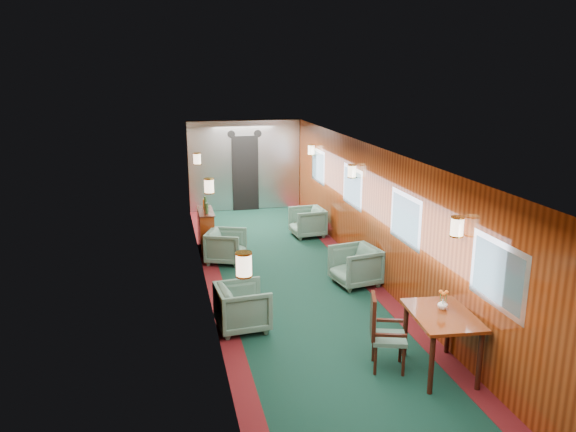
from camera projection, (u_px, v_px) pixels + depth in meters
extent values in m
plane|color=black|center=(297.00, 290.00, 9.70)|extent=(12.00, 12.00, 0.00)
cube|color=white|center=(297.00, 155.00, 9.10)|extent=(3.00, 12.00, 0.10)
cube|color=white|center=(297.00, 154.00, 9.09)|extent=(1.20, 12.00, 0.06)
cube|color=maroon|center=(244.00, 165.00, 15.05)|extent=(3.00, 0.10, 2.40)
cube|color=maroon|center=(207.00, 229.00, 9.07)|extent=(0.10, 12.00, 2.40)
cube|color=maroon|center=(381.00, 218.00, 9.71)|extent=(0.10, 12.00, 2.40)
cube|color=#470E11|center=(218.00, 297.00, 9.41)|extent=(0.30, 12.00, 0.01)
cube|color=#470E11|center=(370.00, 283.00, 9.98)|extent=(0.30, 12.00, 0.01)
cube|color=#B8BBC0|center=(245.00, 165.00, 14.97)|extent=(2.98, 0.12, 2.38)
cube|color=black|center=(245.00, 173.00, 14.95)|extent=(0.70, 0.06, 2.00)
cylinder|color=black|center=(231.00, 134.00, 14.62)|extent=(0.20, 0.04, 0.20)
cylinder|color=black|center=(258.00, 133.00, 14.76)|extent=(0.20, 0.04, 0.20)
cube|color=silver|center=(498.00, 275.00, 6.34)|extent=(0.02, 1.10, 0.80)
cube|color=#49646D|center=(497.00, 275.00, 6.34)|extent=(0.01, 0.96, 0.66)
cube|color=silver|center=(405.00, 219.00, 8.70)|extent=(0.02, 1.10, 0.80)
cube|color=#49646D|center=(405.00, 219.00, 8.70)|extent=(0.01, 0.96, 0.66)
cube|color=silver|center=(352.00, 187.00, 11.06)|extent=(0.02, 1.10, 0.80)
cube|color=#49646D|center=(352.00, 187.00, 11.06)|extent=(0.01, 0.96, 0.66)
cube|color=silver|center=(318.00, 166.00, 13.42)|extent=(0.02, 1.10, 0.80)
cube|color=#49646D|center=(318.00, 166.00, 13.41)|extent=(0.01, 0.96, 0.66)
cylinder|color=#FFEBC6|center=(244.00, 265.00, 5.64)|extent=(0.16, 0.16, 0.24)
cylinder|color=gold|center=(244.00, 276.00, 5.67)|extent=(0.17, 0.17, 0.02)
cylinder|color=#FFEBC6|center=(457.00, 227.00, 6.99)|extent=(0.16, 0.16, 0.24)
cylinder|color=gold|center=(456.00, 236.00, 7.02)|extent=(0.17, 0.17, 0.02)
cylinder|color=#FFEBC6|center=(209.00, 186.00, 9.41)|extent=(0.16, 0.16, 0.24)
cylinder|color=gold|center=(209.00, 193.00, 9.44)|extent=(0.17, 0.17, 0.02)
cylinder|color=#FFEBC6|center=(352.00, 171.00, 10.76)|extent=(0.16, 0.16, 0.24)
cylinder|color=gold|center=(352.00, 177.00, 10.79)|extent=(0.17, 0.17, 0.02)
cylinder|color=#FFEBC6|center=(197.00, 159.00, 12.24)|extent=(0.16, 0.16, 0.24)
cylinder|color=gold|center=(197.00, 164.00, 12.27)|extent=(0.17, 0.17, 0.02)
cylinder|color=#FFEBC6|center=(311.00, 150.00, 13.59)|extent=(0.16, 0.16, 0.24)
cylinder|color=gold|center=(311.00, 155.00, 13.62)|extent=(0.17, 0.17, 0.02)
cube|color=maroon|center=(443.00, 315.00, 6.89)|extent=(0.83, 1.12, 0.04)
cylinder|color=#33140B|center=(431.00, 365.00, 6.52)|extent=(0.06, 0.06, 0.75)
cylinder|color=#33140B|center=(480.00, 361.00, 6.59)|extent=(0.06, 0.06, 0.75)
cylinder|color=#33140B|center=(405.00, 330.00, 7.39)|extent=(0.06, 0.06, 0.75)
cylinder|color=#33140B|center=(448.00, 327.00, 7.47)|extent=(0.06, 0.06, 0.75)
cube|color=#1C433A|center=(389.00, 338.00, 7.06)|extent=(0.52, 0.52, 0.05)
cube|color=#33140B|center=(373.00, 316.00, 7.01)|extent=(0.16, 0.38, 0.55)
cube|color=#1C433A|center=(375.00, 320.00, 7.02)|extent=(0.10, 0.28, 0.33)
cube|color=#33140B|center=(391.00, 335.00, 6.83)|extent=(0.38, 0.16, 0.04)
cube|color=#33140B|center=(388.00, 320.00, 7.23)|extent=(0.38, 0.16, 0.04)
cylinder|color=#33140B|center=(375.00, 360.00, 6.97)|extent=(0.04, 0.04, 0.39)
cylinder|color=#33140B|center=(403.00, 362.00, 6.94)|extent=(0.04, 0.04, 0.39)
cylinder|color=#33140B|center=(373.00, 347.00, 7.30)|extent=(0.04, 0.04, 0.39)
cylinder|color=#33140B|center=(400.00, 348.00, 7.27)|extent=(0.04, 0.04, 0.39)
cube|color=maroon|center=(206.00, 231.00, 11.68)|extent=(0.29, 0.95, 0.86)
cube|color=#33140B|center=(206.00, 211.00, 11.57)|extent=(0.31, 0.97, 0.02)
cylinder|color=#254A27|center=(207.00, 208.00, 11.32)|extent=(0.07, 0.07, 0.22)
cylinder|color=#254A27|center=(205.00, 203.00, 11.62)|extent=(0.06, 0.06, 0.28)
cylinder|color=gold|center=(205.00, 203.00, 11.81)|extent=(0.08, 0.08, 0.18)
imported|color=white|center=(443.00, 304.00, 7.01)|extent=(0.15, 0.15, 0.13)
imported|color=#1C433A|center=(243.00, 307.00, 8.18)|extent=(0.81, 0.79, 0.68)
imported|color=#1C433A|center=(226.00, 246.00, 11.01)|extent=(0.92, 0.91, 0.65)
imported|color=#1C433A|center=(355.00, 266.00, 9.87)|extent=(0.88, 0.86, 0.69)
imported|color=#1C433A|center=(307.00, 222.00, 12.74)|extent=(0.78, 0.76, 0.66)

